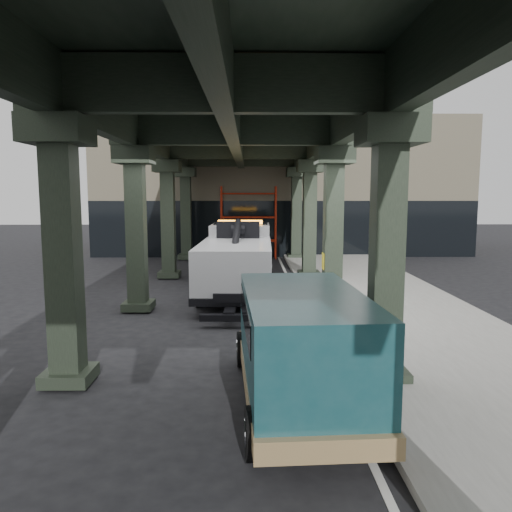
{
  "coord_description": "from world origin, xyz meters",
  "views": [
    {
      "loc": [
        0.04,
        -13.19,
        3.63
      ],
      "look_at": [
        0.25,
        2.1,
        1.7
      ],
      "focal_mm": 35.0,
      "sensor_mm": 36.0,
      "label": 1
    }
  ],
  "objects": [
    {
      "name": "sidewalk",
      "position": [
        4.5,
        2.0,
        0.07
      ],
      "size": [
        5.0,
        40.0,
        0.15
      ],
      "primitive_type": "cube",
      "color": "gray",
      "rests_on": "ground"
    },
    {
      "name": "towed_van",
      "position": [
        0.9,
        -5.06,
        1.1
      ],
      "size": [
        2.27,
        5.15,
        2.05
      ],
      "rotation": [
        0.0,
        0.0,
        0.05
      ],
      "color": "#133F45",
      "rests_on": "ground"
    },
    {
      "name": "lane_stripe",
      "position": [
        1.7,
        2.0,
        0.01
      ],
      "size": [
        0.12,
        38.0,
        0.01
      ],
      "primitive_type": "cube",
      "color": "silver",
      "rests_on": "ground"
    },
    {
      "name": "ground",
      "position": [
        0.0,
        0.0,
        0.0
      ],
      "size": [
        90.0,
        90.0,
        0.0
      ],
      "primitive_type": "plane",
      "color": "black",
      "rests_on": "ground"
    },
    {
      "name": "building",
      "position": [
        2.0,
        20.0,
        4.0
      ],
      "size": [
        22.0,
        10.0,
        8.0
      ],
      "primitive_type": "cube",
      "color": "#C6B793",
      "rests_on": "ground"
    },
    {
      "name": "tow_truck",
      "position": [
        -0.37,
        4.78,
        1.32
      ],
      "size": [
        2.69,
        8.33,
        2.71
      ],
      "rotation": [
        0.0,
        0.0,
        -0.03
      ],
      "color": "black",
      "rests_on": "ground"
    },
    {
      "name": "scaffolding",
      "position": [
        0.0,
        14.64,
        2.11
      ],
      "size": [
        3.08,
        0.88,
        4.0
      ],
      "color": "#B5230E",
      "rests_on": "ground"
    },
    {
      "name": "viaduct",
      "position": [
        -0.4,
        2.0,
        5.46
      ],
      "size": [
        7.4,
        32.0,
        6.4
      ],
      "color": "#212A1F",
      "rests_on": "ground"
    }
  ]
}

